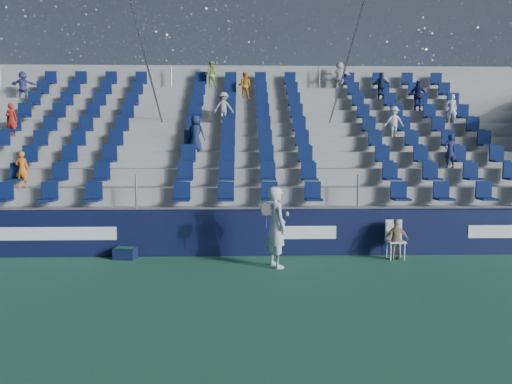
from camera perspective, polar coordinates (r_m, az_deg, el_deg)
The scene contains 7 objects.
ground at distance 10.22m, azimuth -0.69°, elevation -10.92°, with size 70.00×70.00×0.00m, color #30704F.
sponsor_wall at distance 13.16m, azimuth -0.91°, elevation -4.65°, with size 24.00×0.32×1.20m.
grandstand at distance 18.08m, azimuth -1.12°, elevation 2.85°, with size 24.00×8.17×6.63m.
tennis_player at distance 11.78m, azimuth 2.32°, elevation -4.01°, with size 0.74×0.82×1.91m.
line_judge_chair at distance 13.26m, azimuth 15.56°, elevation -4.93°, with size 0.44×0.45×0.98m.
line_judge at distance 13.13m, azimuth 15.75°, elevation -5.24°, with size 0.60×0.25×1.03m, color tan.
ball_bin at distance 13.19m, azimuth -14.73°, elevation -6.71°, with size 0.59×0.44×0.30m.
Camera 1 is at (-0.16, -9.83, 2.79)m, focal length 35.00 mm.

